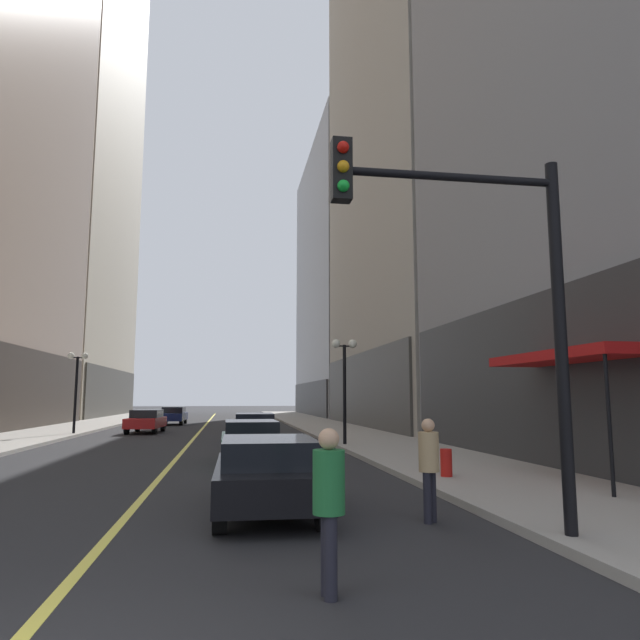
{
  "coord_description": "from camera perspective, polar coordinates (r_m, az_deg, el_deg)",
  "views": [
    {
      "loc": [
        1.71,
        -4.01,
        2.03
      ],
      "look_at": [
        7.74,
        34.6,
        7.29
      ],
      "focal_mm": 32.34,
      "sensor_mm": 36.0,
      "label": 1
    }
  ],
  "objects": [
    {
      "name": "car_green",
      "position": [
        18.38,
        -6.88,
        -11.71
      ],
      "size": [
        1.81,
        4.32,
        1.32
      ],
      "color": "#196038",
      "rests_on": "ground"
    },
    {
      "name": "street_lamp_left_far",
      "position": [
        33.6,
        -22.93,
        -4.97
      ],
      "size": [
        1.06,
        0.36,
        4.43
      ],
      "color": "black",
      "rests_on": "ground"
    },
    {
      "name": "pedestrian_in_green_parka",
      "position": [
        6.29,
        0.88,
        -17.15
      ],
      "size": [
        0.35,
        0.35,
        1.71
      ],
      "color": "black",
      "rests_on": "ground"
    },
    {
      "name": "car_black",
      "position": [
        10.59,
        -5.2,
        -14.76
      ],
      "size": [
        1.86,
        4.29,
        1.32
      ],
      "color": "black",
      "rests_on": "ground"
    },
    {
      "name": "ground_plane",
      "position": [
        39.1,
        -11.57,
        -10.49
      ],
      "size": [
        200.0,
        200.0,
        0.0
      ],
      "primitive_type": "plane",
      "color": "#262628"
    },
    {
      "name": "fire_hydrant_right",
      "position": [
        14.59,
        12.39,
        -13.91
      ],
      "size": [
        0.28,
        0.28,
        0.8
      ],
      "primitive_type": "cylinder",
      "color": "red",
      "rests_on": "ground"
    },
    {
      "name": "building_right_far",
      "position": [
        67.12,
        4.45,
        3.74
      ],
      "size": [
        13.13,
        26.0,
        30.66
      ],
      "color": "gray",
      "rests_on": "ground"
    },
    {
      "name": "car_navy",
      "position": [
        45.43,
        -14.29,
        -9.08
      ],
      "size": [
        1.83,
        4.43,
        1.32
      ],
      "color": "#141E4C",
      "rests_on": "ground"
    },
    {
      "name": "lane_centre_stripe",
      "position": [
        39.1,
        -11.57,
        -10.48
      ],
      "size": [
        0.16,
        70.0,
        0.01
      ],
      "primitive_type": "cube",
      "color": "#E5D64C",
      "rests_on": "ground"
    },
    {
      "name": "pedestrian_in_tan_trench",
      "position": [
        9.97,
        10.73,
        -13.6
      ],
      "size": [
        0.48,
        0.48,
        1.68
      ],
      "color": "black",
      "rests_on": "ground"
    },
    {
      "name": "car_red",
      "position": [
        35.21,
        -16.82,
        -9.48
      ],
      "size": [
        1.93,
        4.2,
        1.32
      ],
      "color": "#B21919",
      "rests_on": "ground"
    },
    {
      "name": "sidewalk_right",
      "position": [
        39.61,
        0.65,
        -10.49
      ],
      "size": [
        4.5,
        78.0,
        0.15
      ],
      "primitive_type": "cube",
      "color": "#9E9991",
      "rests_on": "ground"
    },
    {
      "name": "storefront_awning_right",
      "position": [
        15.02,
        23.31,
        -3.4
      ],
      "size": [
        1.6,
        5.08,
        3.12
      ],
      "color": "#B21414",
      "rests_on": "ground"
    },
    {
      "name": "building_left_far",
      "position": [
        76.3,
        -22.83,
        22.48
      ],
      "size": [
        11.14,
        26.0,
        79.42
      ],
      "color": "#B7AD99",
      "rests_on": "ground"
    },
    {
      "name": "street_lamp_right_mid",
      "position": [
        23.95,
        2.44,
        -4.72
      ],
      "size": [
        1.06,
        0.36,
        4.43
      ],
      "color": "black",
      "rests_on": "ground"
    },
    {
      "name": "sidewalk_left",
      "position": [
        40.31,
        -23.53,
        -9.82
      ],
      "size": [
        4.5,
        78.0,
        0.15
      ],
      "primitive_type": "cube",
      "color": "#9E9991",
      "rests_on": "ground"
    },
    {
      "name": "car_blue",
      "position": [
        26.68,
        -6.51,
        -10.43
      ],
      "size": [
        1.99,
        4.8,
        1.32
      ],
      "color": "navy",
      "rests_on": "ground"
    },
    {
      "name": "traffic_light_near_right",
      "position": [
        8.59,
        16.44,
        4.13
      ],
      "size": [
        3.43,
        0.35,
        5.65
      ],
      "color": "black",
      "rests_on": "ground"
    }
  ]
}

